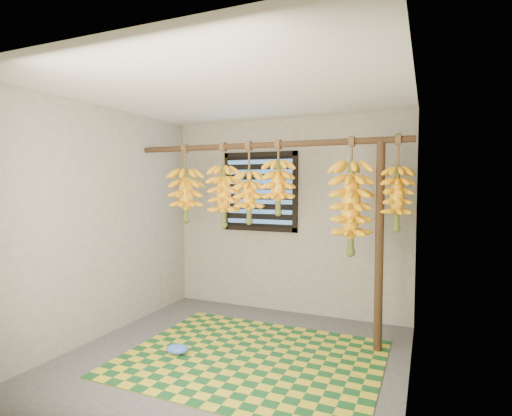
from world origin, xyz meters
The scene contains 16 objects.
floor centered at (0.00, 0.00, -0.01)m, with size 3.00×3.00×0.01m, color #444444.
ceiling centered at (0.00, 0.00, 2.40)m, with size 3.00×3.00×0.01m, color silver.
wall_back centered at (0.00, 1.50, 1.20)m, with size 3.00×0.01×2.40m, color gray.
wall_left centered at (-1.50, 0.00, 1.20)m, with size 0.01×3.00×2.40m, color gray.
wall_right centered at (1.50, 0.00, 1.20)m, with size 0.01×3.00×2.40m, color gray.
window centered at (-0.35, 1.48, 1.50)m, with size 1.00×0.04×1.00m.
hanging_pole centered at (0.00, 0.70, 2.00)m, with size 0.06×0.06×3.00m, color #442C19.
support_post centered at (1.20, 0.70, 1.00)m, with size 0.08×0.08×2.00m, color #442C19.
woven_mat centered at (0.16, 0.07, 0.01)m, with size 2.27×1.82×0.01m, color #164C22.
plastic_bag centered at (-0.51, -0.13, 0.05)m, with size 0.22×0.16×0.09m, color #3E6BE9.
banana_bunch_a centered at (-0.94, 0.70, 1.47)m, with size 0.37×0.37×0.88m.
banana_bunch_b centered at (-0.45, 0.70, 1.46)m, with size 0.35×0.35×0.93m.
banana_bunch_c centered at (-0.14, 0.70, 1.46)m, with size 0.31×0.31×0.87m.
banana_bunch_d centered at (0.19, 0.70, 1.56)m, with size 0.32×0.32×0.77m.
banana_bunch_e centered at (0.93, 0.70, 1.36)m, with size 0.38×0.38×1.14m.
banana_bunch_f centered at (1.35, 0.70, 1.46)m, with size 0.28×0.28×0.89m.
Camera 1 is at (1.61, -3.18, 1.58)m, focal length 28.00 mm.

